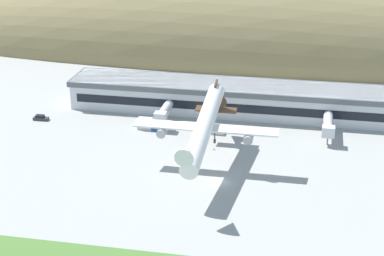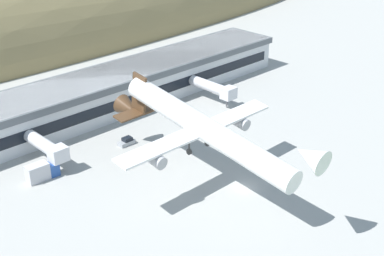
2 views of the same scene
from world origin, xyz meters
TOP-DOWN VIEW (x-y plane):
  - ground_plane at (0.00, 0.00)m, footprint 411.67×411.67m
  - hill_backdrop at (9.01, 113.62)m, footprint 333.64×63.28m
  - terminal_building at (2.18, 46.63)m, footprint 109.95×15.48m
  - jetway_0 at (-21.24, 32.45)m, footprint 3.38×12.53m
  - jetway_1 at (25.09, 31.60)m, footprint 3.38×14.13m
  - cargo_airplane at (-4.77, 6.23)m, footprint 35.42×48.92m
  - service_car_0 at (-4.81, 28.69)m, footprint 3.65×1.86m
  - service_car_1 at (-57.80, 29.47)m, footprint 4.48×1.86m
  - fuel_truck at (-25.00, 28.59)m, footprint 6.26×2.59m
  - traffic_cone_0 at (-4.27, 18.18)m, footprint 0.52×0.52m

SIDE VIEW (x-z plane):
  - ground_plane at x=0.00m, z-range 0.00..0.00m
  - hill_backdrop at x=9.01m, z-range -32.10..32.10m
  - traffic_cone_0 at x=-4.27m, z-range -0.01..0.57m
  - service_car_1 at x=-57.80m, z-range -0.14..1.43m
  - service_car_0 at x=-4.81m, z-range -0.14..1.50m
  - fuel_truck at x=-25.00m, z-range -0.11..3.22m
  - jetway_0 at x=-21.24m, z-range 1.27..6.70m
  - jetway_1 at x=25.09m, z-range 1.28..6.71m
  - terminal_building at x=2.18m, z-range 0.61..9.61m
  - cargo_airplane at x=-4.77m, z-range 6.05..17.04m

